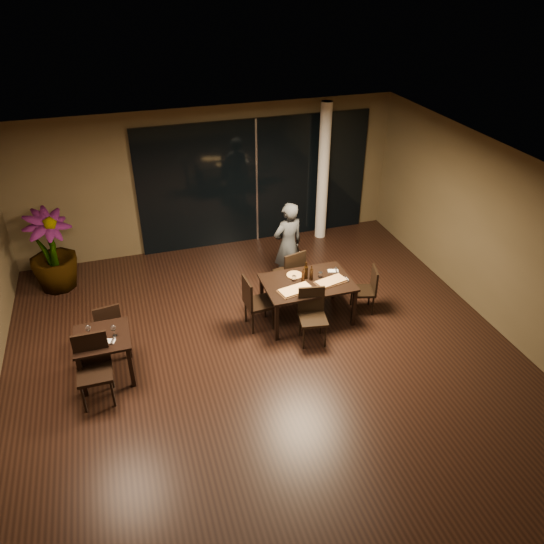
# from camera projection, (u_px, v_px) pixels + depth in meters

# --- Properties ---
(ground) EXTENTS (8.00, 8.00, 0.00)m
(ground) POSITION_uv_depth(u_px,v_px,m) (265.00, 357.00, 8.48)
(ground) COLOR black
(ground) RESTS_ON ground
(wall_back) EXTENTS (8.00, 0.10, 3.00)m
(wall_back) POSITION_uv_depth(u_px,v_px,m) (209.00, 179.00, 11.00)
(wall_back) COLOR #4B3F28
(wall_back) RESTS_ON ground
(wall_front) EXTENTS (8.00, 0.10, 3.00)m
(wall_front) POSITION_uv_depth(u_px,v_px,m) (404.00, 524.00, 4.40)
(wall_front) COLOR #4B3F28
(wall_front) RESTS_ON ground
(wall_right) EXTENTS (0.10, 8.00, 3.00)m
(wall_right) POSITION_uv_depth(u_px,v_px,m) (500.00, 239.00, 8.73)
(wall_right) COLOR #4B3F28
(wall_right) RESTS_ON ground
(ceiling) EXTENTS (8.00, 8.00, 0.04)m
(ceiling) POSITION_uv_depth(u_px,v_px,m) (264.00, 179.00, 6.91)
(ceiling) COLOR silver
(ceiling) RESTS_ON wall_back
(window_panel) EXTENTS (5.00, 0.06, 2.70)m
(window_panel) POSITION_uv_depth(u_px,v_px,m) (256.00, 182.00, 11.26)
(window_panel) COLOR black
(window_panel) RESTS_ON ground
(column) EXTENTS (0.24, 0.24, 3.00)m
(column) POSITION_uv_depth(u_px,v_px,m) (323.00, 173.00, 11.28)
(column) COLOR white
(column) RESTS_ON ground
(main_table) EXTENTS (1.50, 1.00, 0.75)m
(main_table) POSITION_uv_depth(u_px,v_px,m) (307.00, 285.00, 9.03)
(main_table) COLOR black
(main_table) RESTS_ON ground
(side_table) EXTENTS (0.80, 0.80, 0.75)m
(side_table) POSITION_uv_depth(u_px,v_px,m) (103.00, 343.00, 7.79)
(side_table) COLOR black
(side_table) RESTS_ON ground
(chair_main_far) EXTENTS (0.54, 0.54, 0.96)m
(chair_main_far) POSITION_uv_depth(u_px,v_px,m) (291.00, 271.00, 9.69)
(chair_main_far) COLOR black
(chair_main_far) RESTS_ON ground
(chair_main_near) EXTENTS (0.50, 0.50, 0.94)m
(chair_main_near) POSITION_uv_depth(u_px,v_px,m) (312.00, 312.00, 8.62)
(chair_main_near) COLOR black
(chair_main_near) RESTS_ON ground
(chair_main_left) EXTENTS (0.48, 0.48, 0.97)m
(chair_main_left) POSITION_uv_depth(u_px,v_px,m) (254.00, 300.00, 8.89)
(chair_main_left) COLOR black
(chair_main_left) RESTS_ON ground
(chair_main_right) EXTENTS (0.49, 0.49, 0.86)m
(chair_main_right) POSITION_uv_depth(u_px,v_px,m) (368.00, 287.00, 9.33)
(chair_main_right) COLOR black
(chair_main_right) RESTS_ON ground
(chair_side_far) EXTENTS (0.47, 0.47, 0.89)m
(chair_side_far) POSITION_uv_depth(u_px,v_px,m) (108.00, 324.00, 8.41)
(chair_side_far) COLOR black
(chair_side_far) RESTS_ON ground
(chair_side_near) EXTENTS (0.48, 0.48, 1.04)m
(chair_side_near) POSITION_uv_depth(u_px,v_px,m) (94.00, 365.00, 7.46)
(chair_side_near) COLOR black
(chair_side_near) RESTS_ON ground
(diner) EXTENTS (0.65, 0.51, 1.70)m
(diner) POSITION_uv_depth(u_px,v_px,m) (288.00, 245.00, 9.91)
(diner) COLOR #2A2D2F
(diner) RESTS_ON ground
(potted_plant) EXTENTS (1.20, 1.20, 1.57)m
(potted_plant) POSITION_uv_depth(u_px,v_px,m) (51.00, 251.00, 9.83)
(potted_plant) COLOR #1D4D19
(potted_plant) RESTS_ON ground
(pizza_board_left) EXTENTS (0.63, 0.41, 0.01)m
(pizza_board_left) POSITION_uv_depth(u_px,v_px,m) (296.00, 291.00, 8.75)
(pizza_board_left) COLOR #472D16
(pizza_board_left) RESTS_ON main_table
(pizza_board_right) EXTENTS (0.60, 0.39, 0.01)m
(pizza_board_right) POSITION_uv_depth(u_px,v_px,m) (331.00, 282.00, 8.97)
(pizza_board_right) COLOR #3F2614
(pizza_board_right) RESTS_ON main_table
(oblong_pizza_left) EXTENTS (0.56, 0.34, 0.02)m
(oblong_pizza_left) POSITION_uv_depth(u_px,v_px,m) (296.00, 290.00, 8.74)
(oblong_pizza_left) COLOR #6C0909
(oblong_pizza_left) RESTS_ON pizza_board_left
(oblong_pizza_right) EXTENTS (0.53, 0.34, 0.02)m
(oblong_pizza_right) POSITION_uv_depth(u_px,v_px,m) (331.00, 281.00, 8.97)
(oblong_pizza_right) COLOR maroon
(oblong_pizza_right) RESTS_ON pizza_board_right
(round_pizza) EXTENTS (0.27, 0.27, 0.01)m
(round_pizza) POSITION_uv_depth(u_px,v_px,m) (295.00, 275.00, 9.16)
(round_pizza) COLOR #B11F13
(round_pizza) RESTS_ON main_table
(bottle_a) EXTENTS (0.06, 0.06, 0.27)m
(bottle_a) POSITION_uv_depth(u_px,v_px,m) (303.00, 275.00, 8.92)
(bottle_a) COLOR black
(bottle_a) RESTS_ON main_table
(bottle_b) EXTENTS (0.06, 0.06, 0.27)m
(bottle_b) POSITION_uv_depth(u_px,v_px,m) (311.00, 273.00, 8.98)
(bottle_b) COLOR black
(bottle_b) RESTS_ON main_table
(bottle_c) EXTENTS (0.07, 0.07, 0.31)m
(bottle_c) POSITION_uv_depth(u_px,v_px,m) (306.00, 270.00, 9.01)
(bottle_c) COLOR black
(bottle_c) RESTS_ON main_table
(tumbler_left) EXTENTS (0.08, 0.08, 0.09)m
(tumbler_left) POSITION_uv_depth(u_px,v_px,m) (294.00, 278.00, 9.01)
(tumbler_left) COLOR white
(tumbler_left) RESTS_ON main_table
(tumbler_right) EXTENTS (0.08, 0.08, 0.09)m
(tumbler_right) POSITION_uv_depth(u_px,v_px,m) (320.00, 275.00, 9.10)
(tumbler_right) COLOR white
(tumbler_right) RESTS_ON main_table
(napkin_near) EXTENTS (0.18, 0.10, 0.01)m
(napkin_near) POSITION_uv_depth(u_px,v_px,m) (343.00, 280.00, 9.03)
(napkin_near) COLOR white
(napkin_near) RESTS_ON main_table
(napkin_far) EXTENTS (0.20, 0.15, 0.01)m
(napkin_far) POSITION_uv_depth(u_px,v_px,m) (333.00, 271.00, 9.28)
(napkin_far) COLOR white
(napkin_far) RESTS_ON main_table
(wine_glass_a) EXTENTS (0.08, 0.08, 0.18)m
(wine_glass_a) POSITION_uv_depth(u_px,v_px,m) (89.00, 331.00, 7.69)
(wine_glass_a) COLOR white
(wine_glass_a) RESTS_ON side_table
(wine_glass_b) EXTENTS (0.08, 0.08, 0.18)m
(wine_glass_b) POSITION_uv_depth(u_px,v_px,m) (114.00, 331.00, 7.69)
(wine_glass_b) COLOR white
(wine_glass_b) RESTS_ON side_table
(side_napkin) EXTENTS (0.21, 0.16, 0.01)m
(side_napkin) POSITION_uv_depth(u_px,v_px,m) (109.00, 341.00, 7.62)
(side_napkin) COLOR white
(side_napkin) RESTS_ON side_table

